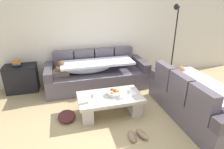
{
  "coord_description": "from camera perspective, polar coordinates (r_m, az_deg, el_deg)",
  "views": [
    {
      "loc": [
        -0.82,
        -2.6,
        2.1
      ],
      "look_at": [
        0.14,
        1.0,
        0.55
      ],
      "focal_mm": 30.07,
      "sensor_mm": 36.0,
      "label": 1
    }
  ],
  "objects": [
    {
      "name": "ground_plane",
      "position": [
        3.44,
        2.1,
        -15.02
      ],
      "size": [
        14.0,
        14.0,
        0.0
      ],
      "primitive_type": "plane",
      "color": "tan"
    },
    {
      "name": "back_wall",
      "position": [
        4.88,
        -5.28,
        13.67
      ],
      "size": [
        9.0,
        0.1,
        2.7
      ],
      "primitive_type": "cube",
      "color": "beige",
      "rests_on": "ground_plane"
    },
    {
      "name": "couch_along_wall",
      "position": [
        4.63,
        -5.01,
        0.06
      ],
      "size": [
        2.42,
        0.92,
        0.88
      ],
      "color": "#5A515C",
      "rests_on": "ground_plane"
    },
    {
      "name": "couch_near_window",
      "position": [
        3.82,
        23.82,
        -6.96
      ],
      "size": [
        0.92,
        2.01,
        0.88
      ],
      "rotation": [
        0.0,
        0.0,
        1.57
      ],
      "color": "#5A515C",
      "rests_on": "ground_plane"
    },
    {
      "name": "coffee_table",
      "position": [
        3.6,
        -0.59,
        -8.49
      ],
      "size": [
        1.2,
        0.68,
        0.38
      ],
      "color": "beige",
      "rests_on": "ground_plane"
    },
    {
      "name": "fruit_bowl",
      "position": [
        3.55,
        0.88,
        -5.6
      ],
      "size": [
        0.28,
        0.28,
        0.1
      ],
      "color": "silver",
      "rests_on": "coffee_table"
    },
    {
      "name": "wine_glass_near_left",
      "position": [
        3.31,
        -5.93,
        -6.5
      ],
      "size": [
        0.07,
        0.07,
        0.17
      ],
      "color": "silver",
      "rests_on": "coffee_table"
    },
    {
      "name": "wine_glass_near_right",
      "position": [
        3.44,
        5.07,
        -5.23
      ],
      "size": [
        0.07,
        0.07,
        0.17
      ],
      "color": "silver",
      "rests_on": "coffee_table"
    },
    {
      "name": "open_magazine",
      "position": [
        3.62,
        5.18,
        -5.75
      ],
      "size": [
        0.31,
        0.25,
        0.01
      ],
      "primitive_type": "cube",
      "rotation": [
        0.0,
        0.0,
        0.14
      ],
      "color": "white",
      "rests_on": "coffee_table"
    },
    {
      "name": "side_cabinet",
      "position": [
        4.89,
        -25.72,
        -1.07
      ],
      "size": [
        0.72,
        0.44,
        0.64
      ],
      "color": "black",
      "rests_on": "ground_plane"
    },
    {
      "name": "book_stack_on_cabinet",
      "position": [
        4.78,
        -27.0,
        3.07
      ],
      "size": [
        0.18,
        0.22,
        0.12
      ],
      "color": "black",
      "rests_on": "side_cabinet"
    },
    {
      "name": "floor_lamp",
      "position": [
        5.02,
        18.27,
        10.2
      ],
      "size": [
        0.33,
        0.31,
        1.95
      ],
      "color": "black",
      "rests_on": "ground_plane"
    },
    {
      "name": "pair_of_shoes",
      "position": [
        3.18,
        7.58,
        -17.81
      ],
      "size": [
        0.34,
        0.29,
        0.09
      ],
      "color": "#8C7259",
      "rests_on": "ground_plane"
    },
    {
      "name": "crumpled_garment",
      "position": [
        3.64,
        -13.59,
        -12.21
      ],
      "size": [
        0.34,
        0.42,
        0.12
      ],
      "primitive_type": "ellipsoid",
      "rotation": [
        0.0,
        0.0,
        1.63
      ],
      "color": "#4C2323",
      "rests_on": "ground_plane"
    }
  ]
}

